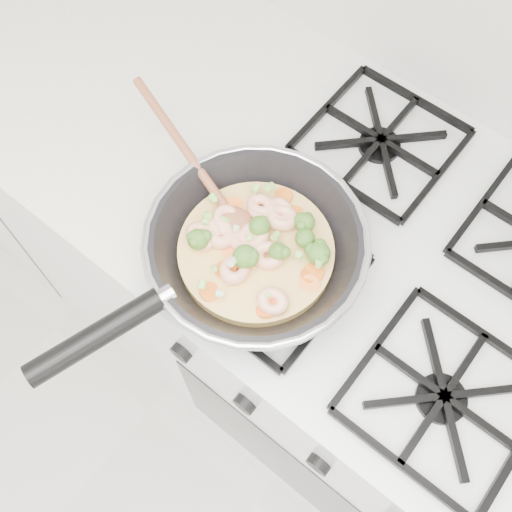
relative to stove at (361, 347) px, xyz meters
The scene contains 3 objects.
stove is the anchor object (origin of this frame).
counter_left 0.80m from the stove, behind, with size 1.00×0.60×0.90m.
skillet 0.55m from the stove, 139.37° to the right, with size 0.47×0.50×0.10m.
Camera 1 is at (0.07, 1.25, 1.73)m, focal length 42.19 mm.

